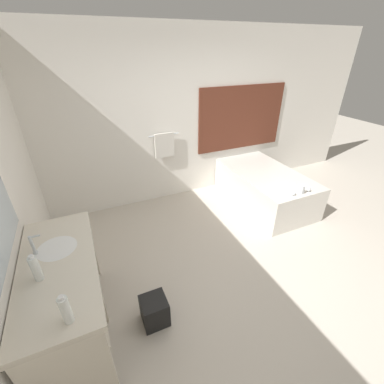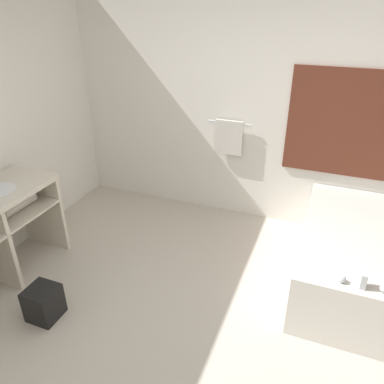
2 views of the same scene
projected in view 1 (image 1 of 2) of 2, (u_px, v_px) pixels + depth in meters
The scene contains 8 objects.
ground_plane at pixel (251, 276), 3.06m from camera, with size 16.00×16.00×0.00m, color beige.
wall_back_with_blinds at pixel (182, 119), 4.16m from camera, with size 7.40×0.13×2.70m.
vanity_counter at pixel (65, 285), 2.17m from camera, with size 0.58×1.38×0.88m.
sink_faucet at pixel (33, 245), 2.10m from camera, with size 0.09×0.04×0.18m.
bathtub at pixel (264, 186), 4.37m from camera, with size 0.97×1.72×0.68m.
water_bottle_1 at pixel (36, 268), 1.85m from camera, with size 0.06×0.06×0.23m.
water_bottle_2 at pixel (66, 310), 1.57m from camera, with size 0.06×0.06×0.23m.
waste_bin at pixel (155, 311), 2.50m from camera, with size 0.25×0.25×0.29m.
Camera 1 is at (-1.52, -1.67, 2.39)m, focal length 24.00 mm.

